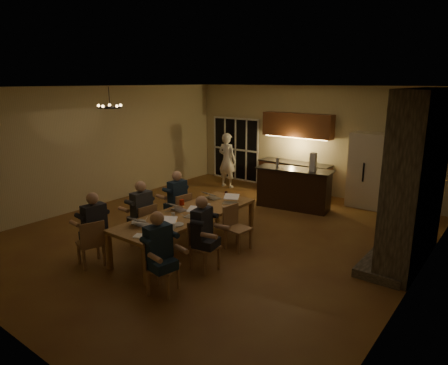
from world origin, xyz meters
TOP-DOWN VIEW (x-y plane):
  - floor at (0.00, 0.00)m, footprint 9.00×9.00m
  - back_wall at (0.00, 4.52)m, footprint 8.00×0.04m
  - left_wall at (-4.02, 0.00)m, footprint 0.04×9.00m
  - right_wall at (4.02, 0.00)m, footprint 0.04×9.00m
  - ceiling at (0.00, 0.00)m, footprint 8.00×9.00m
  - french_doors at (-2.70, 4.47)m, footprint 1.86×0.08m
  - fireplace at (3.70, 1.20)m, footprint 0.58×2.50m
  - kitchenette at (-0.30, 4.20)m, footprint 2.24×0.68m
  - refrigerator at (1.90, 4.15)m, footprint 0.90×0.68m
  - dining_table at (-0.01, -0.90)m, footprint 1.10×3.25m
  - bar_island at (0.43, 2.77)m, footprint 2.06×0.97m
  - chair_left_near at (-0.90, -2.57)m, footprint 0.55×0.55m
  - chair_left_mid at (-0.85, -1.36)m, footprint 0.48×0.48m
  - chair_left_far at (-0.83, -0.31)m, footprint 0.50×0.50m
  - chair_right_near at (0.87, -2.45)m, footprint 0.56×0.56m
  - chair_right_mid at (0.87, -1.42)m, footprint 0.49×0.49m
  - chair_right_far at (0.82, -0.32)m, footprint 0.48×0.48m
  - person_left_near at (-0.88, -2.47)m, footprint 0.65×0.65m
  - person_right_near at (0.84, -2.50)m, footprint 0.70×0.70m
  - person_left_mid at (-0.84, -1.37)m, footprint 0.64×0.64m
  - person_right_mid at (0.83, -1.44)m, footprint 0.69×0.69m
  - person_left_far at (-0.90, -0.27)m, footprint 0.64×0.64m
  - standing_person at (-2.32, 3.47)m, footprint 0.64×0.42m
  - chandelier at (-2.28, -0.90)m, footprint 0.53×0.53m
  - laptop_a at (-0.24, -1.91)m, footprint 0.32×0.28m
  - laptop_b at (0.26, -1.77)m, footprint 0.41×0.40m
  - laptop_c at (-0.28, -0.86)m, footprint 0.37×0.34m
  - laptop_d at (0.25, -1.02)m, footprint 0.38×0.35m
  - laptop_e at (-0.26, 0.22)m, footprint 0.37×0.34m
  - laptop_f at (0.28, 0.15)m, footprint 0.41×0.38m
  - mug_front at (-0.05, -1.27)m, footprint 0.07×0.07m
  - mug_mid at (0.14, -0.42)m, footprint 0.09×0.09m
  - mug_back at (-0.30, -0.15)m, footprint 0.07×0.07m
  - redcup_near at (0.38, -2.25)m, footprint 0.09×0.09m
  - redcup_mid at (-0.47, -0.58)m, footprint 0.10×0.10m
  - can_silver at (0.06, -1.60)m, footprint 0.07×0.07m
  - can_cola at (-0.11, 0.51)m, footprint 0.07×0.07m
  - can_right at (0.41, -0.65)m, footprint 0.07×0.07m
  - plate_near at (0.30, -1.52)m, footprint 0.24×0.24m
  - plate_left at (-0.36, -1.87)m, footprint 0.27×0.27m
  - plate_far at (0.47, -0.17)m, footprint 0.26×0.26m
  - notepad at (0.15, -2.32)m, footprint 0.22×0.25m
  - bar_bottle at (-0.08, 2.76)m, footprint 0.08×0.08m
  - bar_blender at (0.93, 2.80)m, footprint 0.16×0.16m

SIDE VIEW (x-z plane):
  - floor at x=0.00m, z-range 0.00..0.00m
  - dining_table at x=-0.01m, z-range 0.00..0.75m
  - chair_left_near at x=-0.90m, z-range 0.00..0.89m
  - chair_left_mid at x=-0.85m, z-range 0.00..0.89m
  - chair_left_far at x=-0.83m, z-range 0.00..0.89m
  - chair_right_near at x=0.87m, z-range 0.00..0.89m
  - chair_right_mid at x=0.87m, z-range 0.00..0.89m
  - chair_right_far at x=0.82m, z-range 0.00..0.89m
  - bar_island at x=0.43m, z-range 0.00..1.08m
  - person_left_near at x=-0.88m, z-range 0.00..1.38m
  - person_right_near at x=0.84m, z-range 0.00..1.38m
  - person_left_mid at x=-0.84m, z-range 0.00..1.38m
  - person_right_mid at x=0.83m, z-range 0.00..1.38m
  - person_left_far at x=-0.90m, z-range 0.00..1.38m
  - notepad at x=0.15m, z-range 0.75..0.76m
  - plate_near at x=0.30m, z-range 0.75..0.77m
  - plate_left at x=-0.36m, z-range 0.75..0.77m
  - plate_far at x=0.47m, z-range 0.75..0.77m
  - mug_front at x=-0.05m, z-range 0.75..0.85m
  - mug_mid at x=0.14m, z-range 0.75..0.85m
  - mug_back at x=-0.30m, z-range 0.75..0.85m
  - redcup_near at x=0.38m, z-range 0.75..0.87m
  - redcup_mid at x=-0.47m, z-range 0.75..0.87m
  - can_silver at x=0.06m, z-range 0.75..0.87m
  - can_cola at x=-0.11m, z-range 0.75..0.87m
  - can_right at x=0.41m, z-range 0.75..0.87m
  - laptop_a at x=-0.24m, z-range 0.75..0.98m
  - laptop_b at x=0.26m, z-range 0.75..0.98m
  - laptop_c at x=-0.28m, z-range 0.75..0.98m
  - laptop_d at x=0.25m, z-range 0.75..0.98m
  - laptop_e at x=-0.26m, z-range 0.75..0.98m
  - laptop_f at x=0.28m, z-range 0.75..0.98m
  - standing_person at x=-2.32m, z-range 0.00..1.74m
  - refrigerator at x=1.90m, z-range 0.00..2.00m
  - french_doors at x=-2.70m, z-range 0.00..2.10m
  - kitchenette at x=-0.30m, z-range 0.00..2.40m
  - bar_bottle at x=-0.08m, z-range 1.08..1.32m
  - bar_blender at x=0.93m, z-range 1.08..1.55m
  - back_wall at x=0.00m, z-range 0.00..3.20m
  - left_wall at x=-4.02m, z-range 0.00..3.20m
  - right_wall at x=4.02m, z-range 0.00..3.20m
  - fireplace at x=3.70m, z-range 0.00..3.20m
  - chandelier at x=-2.28m, z-range 2.73..2.77m
  - ceiling at x=0.00m, z-range 3.20..3.24m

